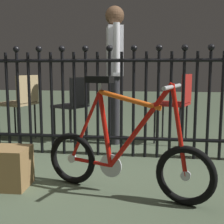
% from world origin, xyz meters
% --- Properties ---
extents(ground_plane, '(20.00, 20.00, 0.00)m').
position_xyz_m(ground_plane, '(0.00, 0.00, 0.00)').
color(ground_plane, '#4E5C45').
extents(iron_fence, '(3.50, 0.07, 1.21)m').
position_xyz_m(iron_fence, '(-0.04, 0.74, 0.62)').
color(iron_fence, black).
rests_on(iron_fence, ground).
extents(bicycle, '(1.29, 0.53, 0.87)m').
position_xyz_m(bicycle, '(0.30, -0.23, 0.29)').
color(bicycle, black).
rests_on(bicycle, ground).
extents(chair_red, '(0.51, 0.50, 0.86)m').
position_xyz_m(chair_red, '(0.81, 1.40, 0.54)').
color(chair_red, black).
rests_on(chair_red, ground).
extents(chair_charcoal, '(0.50, 0.49, 0.82)m').
position_xyz_m(chair_charcoal, '(-0.51, 1.40, 0.50)').
color(chair_charcoal, black).
rests_on(chair_charcoal, ground).
extents(chair_tan, '(0.52, 0.52, 0.85)m').
position_xyz_m(chair_tan, '(-1.19, 1.29, 0.53)').
color(chair_tan, black).
rests_on(chair_tan, ground).
extents(person_visitor, '(0.24, 0.47, 1.67)m').
position_xyz_m(person_visitor, '(0.03, 1.33, 1.00)').
color(person_visitor, '#2D2D33').
rests_on(person_visitor, ground).
extents(display_crate, '(0.29, 0.29, 0.32)m').
position_xyz_m(display_crate, '(-0.59, -0.23, 0.16)').
color(display_crate, olive).
rests_on(display_crate, ground).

